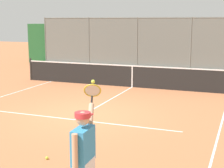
{
  "coord_description": "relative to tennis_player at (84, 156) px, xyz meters",
  "views": [
    {
      "loc": [
        -4.59,
        9.41,
        2.88
      ],
      "look_at": [
        -0.98,
        0.11,
        1.05
      ],
      "focal_mm": 56.01,
      "sensor_mm": 36.0,
      "label": 1
    }
  ],
  "objects": [
    {
      "name": "tennis_ball_by_sideline",
      "position": [
        1.63,
        -1.59,
        -0.89
      ],
      "size": [
        0.07,
        0.07,
        0.07
      ],
      "primitive_type": "sphere",
      "color": "#C1D138",
      "rests_on": "ground"
    },
    {
      "name": "ground_plane",
      "position": [
        2.45,
        -5.05,
        -0.92
      ],
      "size": [
        60.0,
        60.0,
        0.0
      ],
      "primitive_type": "plane",
      "color": "#B76B42"
    },
    {
      "name": "court_line_markings",
      "position": [
        2.45,
        -4.17,
        -0.92
      ],
      "size": [
        8.14,
        9.93,
        0.01
      ],
      "color": "white",
      "rests_on": "ground"
    },
    {
      "name": "fence_backdrop",
      "position": [
        2.45,
        -16.34,
        0.39
      ],
      "size": [
        18.86,
        1.37,
        3.05
      ],
      "color": "slate",
      "rests_on": "ground"
    },
    {
      "name": "tennis_net",
      "position": [
        2.45,
        -9.9,
        -0.43
      ],
      "size": [
        10.47,
        0.09,
        1.07
      ],
      "color": "#2D2D2D",
      "rests_on": "ground"
    },
    {
      "name": "tennis_player",
      "position": [
        0.0,
        0.0,
        0.0
      ],
      "size": [
        0.51,
        1.34,
        1.88
      ],
      "rotation": [
        0.0,
        0.0,
        -1.53
      ],
      "color": "silver",
      "rests_on": "ground"
    }
  ]
}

